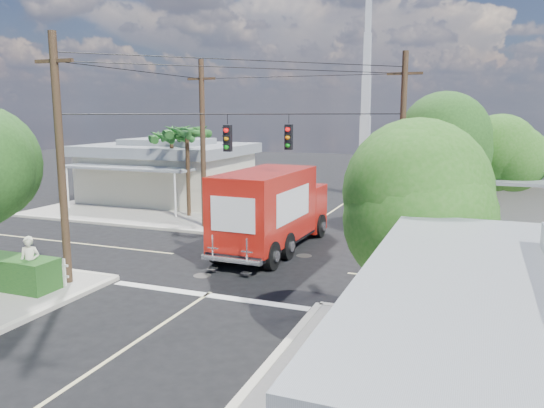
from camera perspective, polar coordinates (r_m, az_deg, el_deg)
The scene contains 16 objects.
ground at distance 22.51m, azimuth -1.86°, elevation -6.34°, with size 120.00×120.00×0.00m, color black.
sidewalk_ne at distance 31.47m, azimuth 25.14°, elevation -2.48°, with size 14.12×14.12×0.14m.
sidewalk_nw at distance 36.88m, azimuth -10.82°, elevation -0.02°, with size 14.12×14.12×0.14m.
road_markings at distance 21.22m, azimuth -3.43°, elevation -7.35°, with size 32.00×32.00×0.01m.
building_nw at distance 38.51m, azimuth -11.09°, elevation 3.61°, with size 10.80×10.20×4.30m.
radio_tower at distance 40.68m, azimuth 10.01°, elevation 8.80°, with size 0.80×0.80×17.00m.
tree_ne_front at distance 26.71m, azimuth 18.53°, elevation 6.10°, with size 4.21×4.14×6.66m.
tree_ne_back at distance 28.94m, azimuth 23.86°, elevation 4.87°, with size 3.77×3.66×5.82m.
tree_se at distance 12.92m, azimuth 14.27°, elevation -0.39°, with size 3.67×3.54×5.62m.
palm_nw_front at distance 31.74m, azimuth -9.14°, elevation 7.49°, with size 3.01×3.08×5.59m.
palm_nw_back at distance 34.07m, azimuth -10.77°, elevation 6.97°, with size 3.01×3.08×5.19m.
utility_poles at distance 23.79m, azimuth -3.93°, elevation 5.97°, with size 12.00×10.68×9.00m.
picket_fence at distance 22.38m, azimuth -26.75°, elevation -5.70°, with size 5.94×0.06×1.00m.
vending_boxes at distance 26.74m, azimuth 16.48°, elevation -2.62°, with size 1.90×0.50×1.10m.
delivery_truck at distance 24.17m, azimuth 0.00°, elevation -0.59°, with size 3.03×8.73×3.74m.
pedestrian at distance 20.39m, azimuth -24.59°, elevation -5.80°, with size 0.69×0.45×1.90m, color beige.
Camera 1 is at (8.50, -19.88, 6.26)m, focal length 35.00 mm.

